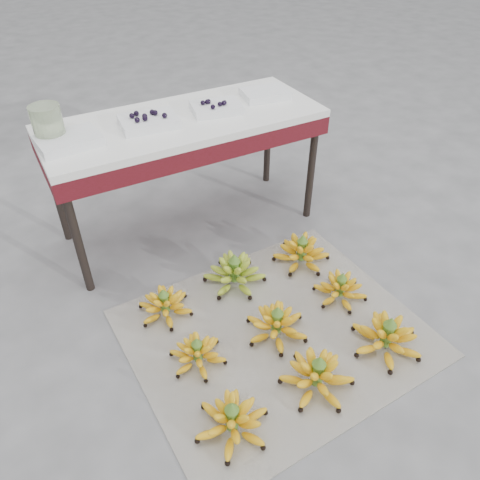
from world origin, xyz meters
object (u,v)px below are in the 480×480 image
bunch_front_center (317,376)px  bunch_mid_left (198,353)px  glass_jar (48,124)px  vendor_table (184,132)px  bunch_front_left (232,421)px  tray_left (149,121)px  tray_far_right (265,94)px  newspaper_mat (275,333)px  bunch_front_right (387,337)px  tray_far_left (69,141)px  bunch_back_center (235,273)px  bunch_mid_right (340,289)px  bunch_mid_center (277,324)px  bunch_back_right (301,252)px  tray_right (216,107)px  bunch_back_left (165,305)px

bunch_front_center → bunch_mid_left: bunch_front_center is taller
glass_jar → vendor_table: bearing=-3.5°
bunch_front_left → vendor_table: (0.39, 1.24, 0.53)m
vendor_table → glass_jar: 0.65m
tray_left → tray_far_right: tray_left is taller
newspaper_mat → glass_jar: (-0.62, 0.96, 0.76)m
bunch_front_center → tray_left: bearing=92.8°
newspaper_mat → bunch_front_center: 0.32m
bunch_front_right → bunch_mid_left: 0.81m
bunch_front_left → tray_far_right: bearing=63.9°
vendor_table → tray_far_left: size_ratio=4.88×
bunch_back_center → bunch_mid_right: bearing=-57.7°
bunch_mid_center → vendor_table: vendor_table is taller
bunch_front_right → bunch_back_center: 0.77m
bunch_back_right → bunch_mid_center: bearing=-151.9°
bunch_back_right → tray_far_right: (0.12, 0.60, 0.63)m
newspaper_mat → bunch_mid_left: size_ratio=5.20×
bunch_front_center → tray_right: 1.39m
bunch_back_left → bunch_back_right: 0.77m
bunch_front_left → glass_jar: bearing=109.1°
vendor_table → bunch_back_left: bearing=-124.0°
bunch_back_center → tray_right: 0.85m
bunch_back_center → vendor_table: size_ratio=0.27×
newspaper_mat → bunch_back_center: size_ratio=3.26×
bunch_back_center → glass_jar: glass_jar is taller
bunch_back_left → tray_right: (0.57, 0.56, 0.64)m
bunch_back_center → bunch_back_right: size_ratio=1.07×
tray_right → tray_far_right: bearing=7.6°
bunch_front_left → vendor_table: size_ratio=0.23×
bunch_mid_left → bunch_back_right: size_ratio=0.67×
bunch_mid_center → glass_jar: bearing=144.6°
bunch_front_center → bunch_back_right: 0.76m
bunch_back_center → bunch_mid_center: bearing=-106.8°
bunch_back_center → bunch_mid_left: bearing=-154.0°
bunch_back_right → tray_right: tray_right is taller
newspaper_mat → bunch_mid_center: (-0.00, -0.00, 0.06)m
bunch_mid_right → bunch_back_left: same height
bunch_mid_left → bunch_mid_right: (0.76, 0.02, 0.00)m
bunch_front_left → tray_right: (0.57, 1.23, 0.63)m
bunch_back_left → tray_left: (0.21, 0.56, 0.64)m
bunch_front_right → tray_left: size_ratio=1.24×
bunch_mid_left → bunch_mid_right: 0.76m
tray_far_right → glass_jar: size_ratio=1.60×
bunch_back_left → vendor_table: 0.88m
bunch_mid_left → bunch_front_center: bearing=-42.9°
bunch_back_center → bunch_front_right: bearing=-78.4°
newspaper_mat → bunch_mid_right: bunch_mid_right is taller
bunch_mid_center → tray_far_left: tray_far_left is taller
bunch_mid_center → tray_left: 1.13m
tray_left → glass_jar: glass_jar is taller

